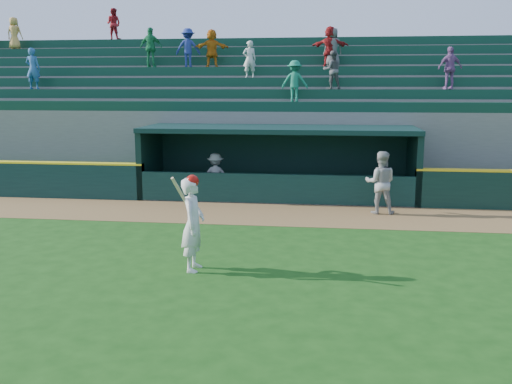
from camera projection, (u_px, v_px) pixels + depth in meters
ground at (247, 263)px, 12.54m from camera, size 120.00×120.00×0.00m
warning_track at (270, 214)px, 17.32m from camera, size 40.00×3.00×0.01m
dugout_player_front at (380, 183)px, 17.29m from camera, size 0.98×0.79×1.91m
dugout_player_inside at (216, 175)px, 19.87m from camera, size 1.07×0.71×1.55m
dugout at (279, 158)px, 20.10m from camera, size 9.40×2.80×2.46m
stands at (288, 120)px, 24.36m from camera, size 34.50×6.25×7.40m
batter_at_plate at (193, 223)px, 11.91m from camera, size 0.58×0.80×2.06m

